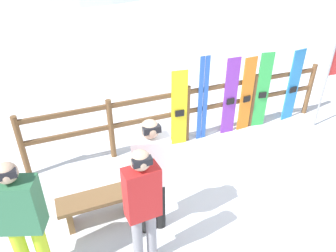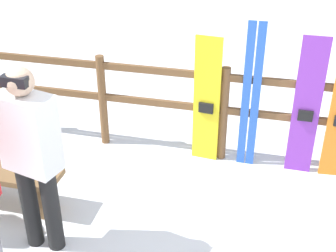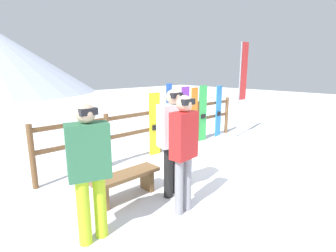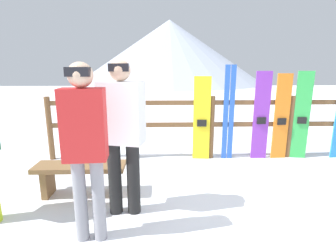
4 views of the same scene
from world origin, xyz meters
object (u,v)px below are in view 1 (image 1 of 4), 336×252
at_px(person_red, 143,202).
at_px(snowboard_blue, 293,86).
at_px(ski_pair_blue, 203,100).
at_px(snowboard_purple, 230,97).
at_px(snowboard_yellow, 179,109).
at_px(person_plaid_green, 21,217).
at_px(snowboard_green, 262,91).
at_px(bench, 100,202).
at_px(person_white, 151,171).
at_px(snowboard_orange, 247,95).

bearing_deg(person_red, snowboard_blue, 29.40).
bearing_deg(ski_pair_blue, snowboard_purple, -0.32).
bearing_deg(snowboard_yellow, snowboard_blue, 0.00).
bearing_deg(snowboard_blue, person_plaid_green, -159.83).
distance_m(person_red, ski_pair_blue, 2.98).
bearing_deg(snowboard_green, person_red, -145.13).
xyz_separation_m(bench, ski_pair_blue, (2.28, 1.35, 0.54)).
bearing_deg(person_white, ski_pair_blue, 47.37).
xyz_separation_m(person_white, snowboard_yellow, (1.16, 1.79, -0.26)).
bearing_deg(snowboard_orange, snowboard_purple, 179.99).
relative_size(bench, person_white, 0.66).
xyz_separation_m(person_plaid_green, snowboard_orange, (4.15, 1.94, -0.20)).
relative_size(snowboard_yellow, snowboard_green, 0.94).
height_order(person_plaid_green, snowboard_purple, person_plaid_green).
bearing_deg(snowboard_orange, bench, -157.47).
bearing_deg(bench, ski_pair_blue, 30.66).
bearing_deg(ski_pair_blue, person_red, -130.17).
xyz_separation_m(person_red, snowboard_purple, (2.51, 2.27, -0.22)).
bearing_deg(snowboard_purple, person_red, -137.93).
distance_m(snowboard_yellow, snowboard_green, 1.82).
bearing_deg(ski_pair_blue, snowboard_yellow, -179.60).
xyz_separation_m(person_plaid_green, snowboard_yellow, (2.70, 1.94, -0.22)).
bearing_deg(person_white, snowboard_blue, 25.43).
bearing_deg(person_white, person_plaid_green, -174.15).
distance_m(ski_pair_blue, snowboard_purple, 0.60).
bearing_deg(snowboard_green, snowboard_orange, -179.99).
relative_size(person_red, snowboard_orange, 1.10).
bearing_deg(snowboard_blue, snowboard_green, 180.00).
height_order(person_white, snowboard_orange, person_white).
height_order(ski_pair_blue, snowboard_green, ski_pair_blue).
relative_size(person_red, snowboard_yellow, 1.14).
bearing_deg(snowboard_yellow, snowboard_purple, 0.00).
height_order(person_white, snowboard_green, person_white).
distance_m(person_white, person_plaid_green, 1.54).
relative_size(person_red, snowboard_green, 1.08).
xyz_separation_m(snowboard_purple, snowboard_green, (0.74, 0.00, 0.00)).
relative_size(snowboard_purple, snowboard_blue, 1.02).
distance_m(person_red, snowboard_green, 3.97).
distance_m(person_plaid_green, snowboard_yellow, 3.33).
distance_m(bench, ski_pair_blue, 2.71).
xyz_separation_m(snowboard_yellow, snowboard_purple, (1.08, 0.00, 0.04)).
height_order(bench, ski_pair_blue, ski_pair_blue).
relative_size(bench, snowboard_purple, 0.73).
height_order(bench, snowboard_orange, snowboard_orange).
xyz_separation_m(person_red, snowboard_yellow, (1.43, 2.27, -0.27)).
bearing_deg(person_white, person_red, -119.28).
bearing_deg(snowboard_blue, snowboard_yellow, -180.00).
distance_m(person_plaid_green, snowboard_orange, 4.59).
distance_m(bench, snowboard_green, 3.89).
xyz_separation_m(ski_pair_blue, snowboard_blue, (2.11, -0.00, -0.08)).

